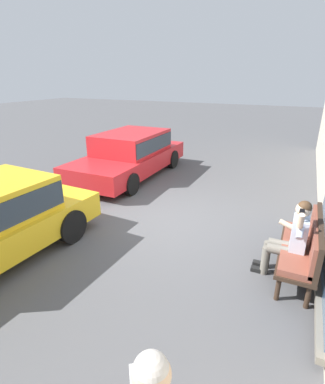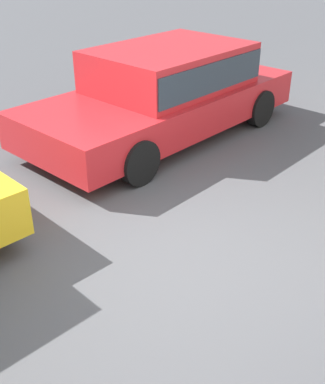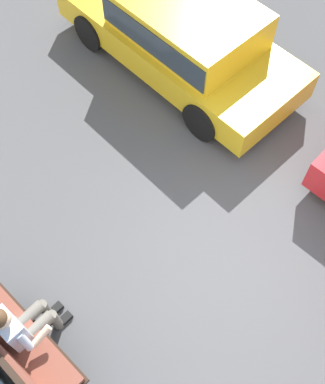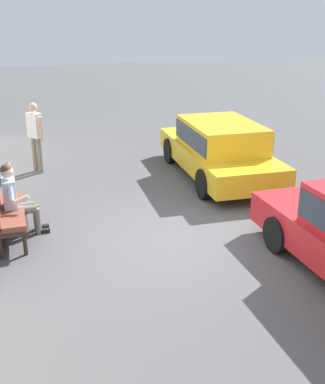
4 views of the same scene
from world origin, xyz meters
TOP-DOWN VIEW (x-y plane):
  - ground_plane at (0.00, 0.00)m, footprint 60.00×60.00m
  - bench at (0.91, 2.90)m, footprint 1.67×0.55m
  - person_on_phone at (1.02, 2.68)m, footprint 0.73×0.74m
  - parked_car_mid at (2.85, -2.02)m, footprint 4.40×1.98m

SIDE VIEW (x-z plane):
  - ground_plane at x=0.00m, z-range 0.00..0.00m
  - bench at x=0.91m, z-range 0.06..1.05m
  - person_on_phone at x=1.02m, z-range 0.03..1.35m
  - parked_car_mid at x=2.85m, z-range 0.07..1.43m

